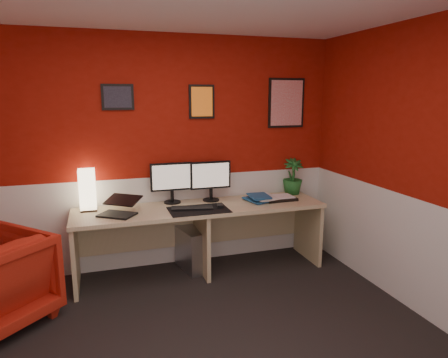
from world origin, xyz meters
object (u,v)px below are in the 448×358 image
zen_tray (279,198)px  pc_tower (191,249)px  potted_plant (293,176)px  desk (202,239)px  monitor_right (211,175)px  shoji_lamp (88,191)px  laptop (117,205)px  monitor_left (172,176)px

zen_tray → pc_tower: 1.12m
potted_plant → desk: bearing=-169.7°
monitor_right → pc_tower: size_ratio=1.29×
monitor_right → shoji_lamp: bearing=179.7°
shoji_lamp → laptop: size_ratio=1.21×
shoji_lamp → laptop: (0.26, -0.28, -0.09)m
monitor_left → monitor_right: size_ratio=1.00×
desk → monitor_left: 0.74m
desk → shoji_lamp: size_ratio=6.50×
desk → potted_plant: 1.31m
potted_plant → pc_tower: bearing=-175.0°
shoji_lamp → potted_plant: potted_plant is taller
laptop → monitor_right: monitor_right is taller
zen_tray → potted_plant: size_ratio=0.84×
desk → shoji_lamp: bearing=169.9°
desk → potted_plant: size_ratio=6.22×
monitor_right → zen_tray: monitor_right is taller
monitor_left → monitor_right: same height
pc_tower → shoji_lamp: bearing=162.4°
monitor_left → shoji_lamp: bearing=-178.0°
zen_tray → laptop: bearing=-177.3°
laptop → pc_tower: laptop is taller
monitor_left → zen_tray: monitor_left is taller
desk → pc_tower: bearing=131.3°
monitor_left → zen_tray: (1.16, -0.23, -0.28)m
shoji_lamp → laptop: bearing=-46.6°
desk → potted_plant: (1.16, 0.21, 0.57)m
laptop → potted_plant: 2.04m
laptop → desk: bearing=40.7°
monitor_left → laptop: bearing=-152.7°
monitor_right → zen_tray: size_ratio=1.66×
desk → zen_tray: size_ratio=7.43×
laptop → monitor_right: size_ratio=0.57×
shoji_lamp → zen_tray: bearing=-5.5°
desk → laptop: 0.98m
monitor_right → monitor_left: bearing=175.0°
desk → monitor_right: (0.16, 0.19, 0.66)m
shoji_lamp → monitor_left: 0.86m
laptop → zen_tray: laptop is taller
desk → monitor_left: bearing=138.7°
potted_plant → pc_tower: 1.45m
zen_tray → pc_tower: (-0.99, 0.10, -0.52)m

